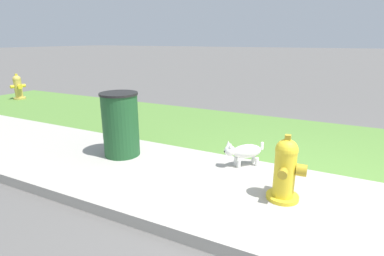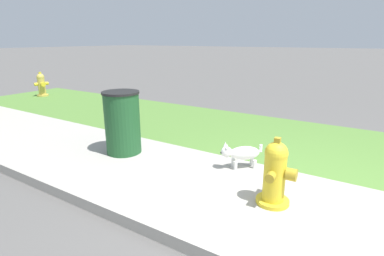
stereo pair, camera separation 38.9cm
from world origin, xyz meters
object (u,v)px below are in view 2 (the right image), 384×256
(small_white_dog, at_px, (241,153))
(trash_bin, at_px, (122,123))
(fire_hydrant_by_grass_verge, at_px, (275,173))
(fire_hydrant_at_driveway, at_px, (42,85))

(small_white_dog, distance_m, trash_bin, 1.72)
(fire_hydrant_by_grass_verge, relative_size, trash_bin, 0.78)
(fire_hydrant_at_driveway, relative_size, small_white_dog, 1.54)
(trash_bin, bearing_deg, fire_hydrant_by_grass_verge, -5.91)
(fire_hydrant_by_grass_verge, height_order, trash_bin, trash_bin)
(fire_hydrant_at_driveway, bearing_deg, trash_bin, 84.41)
(fire_hydrant_at_driveway, relative_size, fire_hydrant_by_grass_verge, 0.99)
(fire_hydrant_at_driveway, height_order, fire_hydrant_by_grass_verge, fire_hydrant_by_grass_verge)
(fire_hydrant_at_driveway, xyz_separation_m, fire_hydrant_by_grass_verge, (7.50, -2.26, 0.00))
(fire_hydrant_by_grass_verge, bearing_deg, trash_bin, -98.56)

